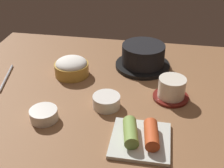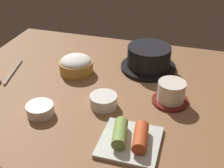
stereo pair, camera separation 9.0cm
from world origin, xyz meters
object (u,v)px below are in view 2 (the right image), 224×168
Objects in this scene: banchan_cup_center at (103,100)px; kimchi_plate at (130,139)px; tea_cup_with_saucer at (171,93)px; rice_bowl at (76,65)px; side_bowl_near at (40,109)px; stone_pot at (149,58)px; spoon at (1,78)px.

kimchi_plate is at bearing -49.80° from banchan_cup_center.
tea_cup_with_saucer is 0.74× the size of kimchi_plate.
side_bowl_near is (-0.55, -24.49, -1.37)cm from rice_bowl.
rice_bowl is 1.52× the size of side_bowl_near.
stone_pot is 1.80× the size of tea_cup_with_saucer.
stone_pot reaches higher than tea_cup_with_saucer.
banchan_cup_center is 17.69cm from side_bowl_near.
side_bowl_near is 25.02cm from spoon.
stone_pot is at bearing 94.13° from kimchi_plate.
side_bowl_near is (-15.43, -8.64, -0.22)cm from banchan_cup_center.
banchan_cup_center is at bearing 130.20° from kimchi_plate.
kimchi_plate is at bearing -85.87° from stone_pot.
kimchi_plate is 50.73cm from spoon.
kimchi_plate is 26.68cm from side_bowl_near.
tea_cup_with_saucer is 1.42× the size of side_bowl_near.
banchan_cup_center is 0.42× the size of spoon.
stone_pot is 2.43× the size of banchan_cup_center.
kimchi_plate is 0.77× the size of spoon.
stone_pot is at bearing 118.92° from tea_cup_with_saucer.
tea_cup_with_saucer is 55.01cm from spoon.
kimchi_plate is at bearing -109.42° from tea_cup_with_saucer.
kimchi_plate is at bearing -9.19° from side_bowl_near.
banchan_cup_center is (-18.08, -7.44, -1.33)cm from tea_cup_with_saucer.
stone_pot is 26.78cm from banchan_cup_center.
spoon is at bearing 160.11° from kimchi_plate.
side_bowl_near is (-33.51, -16.08, -1.55)cm from tea_cup_with_saucer.
tea_cup_with_saucer is at bearing -61.08° from stone_pot.
side_bowl_near is at bearing -31.32° from spoon.
rice_bowl is 1.45× the size of banchan_cup_center.
kimchi_plate is (-7.17, -20.34, -1.63)cm from tea_cup_with_saucer.
tea_cup_with_saucer reaches higher than kimchi_plate.
stone_pot is at bearing 72.24° from banchan_cup_center.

